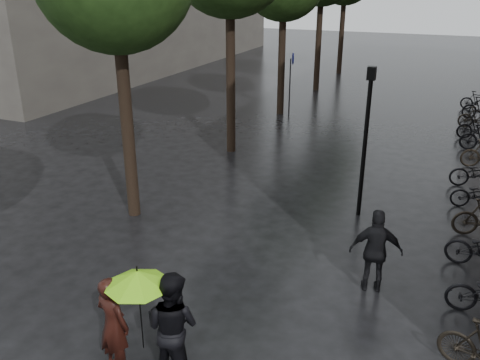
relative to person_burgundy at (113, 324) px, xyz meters
The scene contains 6 objects.
person_burgundy is the anchor object (origin of this frame).
person_black 0.99m from the person_burgundy, 14.14° to the left, with size 0.92×0.72×1.90m, color black.
lime_umbrella 1.06m from the person_burgundy, ahead, with size 1.01×1.01×1.50m.
pedestrian_walking 5.27m from the person_burgundy, 48.82° to the left, with size 1.05×0.44×1.79m, color black.
lamp_post 8.01m from the person_burgundy, 71.34° to the left, with size 0.21×0.21×3.99m.
cycle_sign 17.25m from the person_burgundy, 98.58° to the left, with size 0.15×0.52×2.86m.
Camera 1 is at (3.50, -3.38, 6.00)m, focal length 38.00 mm.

